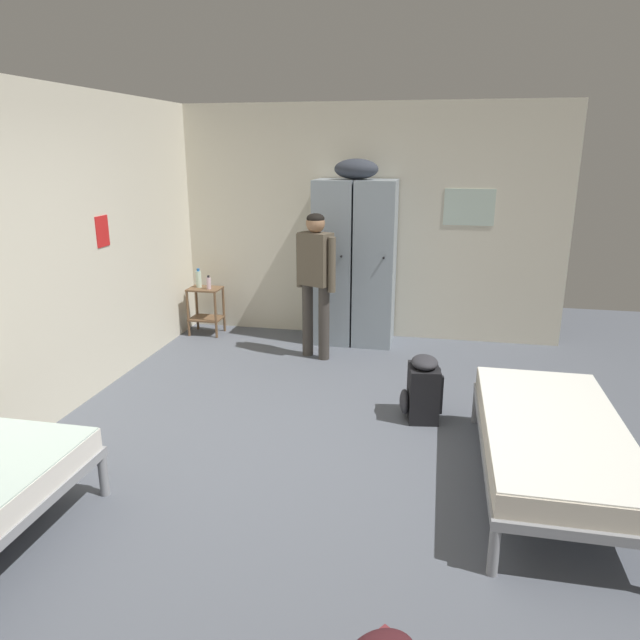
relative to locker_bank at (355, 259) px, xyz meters
name	(u,v)px	position (x,y,z in m)	size (l,w,h in m)	color
ground_plane	(312,453)	(0.09, -2.68, -0.97)	(9.46, 9.46, 0.00)	#565B66
room_backdrop	(209,243)	(-1.17, -1.39, 0.37)	(4.48, 5.97, 2.67)	beige
locker_bank	(355,259)	(0.00, 0.00, 0.00)	(0.90, 0.55, 2.07)	#8C99A3
shelf_unit	(206,306)	(-1.80, -0.07, -0.62)	(0.38, 0.30, 0.57)	brown
bed_right	(553,437)	(1.72, -2.81, -0.59)	(0.90, 1.90, 0.49)	gray
person_traveler	(316,273)	(-0.32, -0.62, -0.04)	(0.45, 0.31, 1.54)	#3D3833
water_bottle	(199,279)	(-1.88, -0.05, -0.30)	(0.06, 0.06, 0.23)	silver
lotion_bottle	(209,283)	(-1.73, -0.11, -0.33)	(0.05, 0.05, 0.17)	beige
backpack_black	(422,389)	(0.85, -1.91, -0.71)	(0.37, 0.35, 0.55)	black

